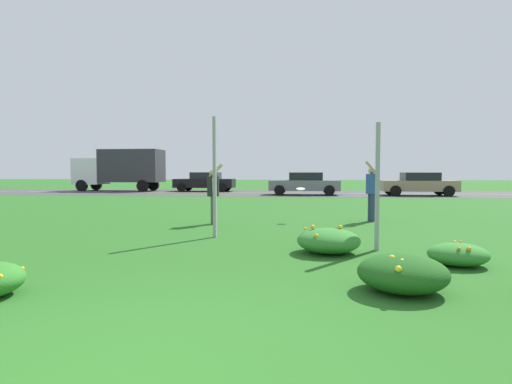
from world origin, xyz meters
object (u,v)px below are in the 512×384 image
car_gray_center_right (305,183)px  car_black_rightmost (205,182)px  frisbee_white (301,189)px  sign_post_by_roadside (377,187)px  person_catcher_blue_shirt (371,189)px  sign_post_near_path (215,177)px  car_tan_center_left (418,184)px  box_truck_white (121,168)px  person_thrower_dark_shirt (213,191)px

car_gray_center_right → car_black_rightmost: same height
frisbee_white → car_gray_center_right: bearing=89.6°
sign_post_by_roadside → person_catcher_blue_shirt: bearing=82.4°
frisbee_white → car_black_rightmost: (-7.44, 18.12, -0.24)m
sign_post_near_path → car_black_rightmost: sign_post_near_path is taller
sign_post_by_roadside → car_black_rightmost: sign_post_by_roadside is taller
car_tan_center_left → box_truck_white: 21.68m
sign_post_by_roadside → frisbee_white: 4.68m
person_catcher_blue_shirt → person_thrower_dark_shirt: bearing=-165.8°
frisbee_white → box_truck_white: bearing=127.9°
box_truck_white → frisbee_white: bearing=-52.1°
person_thrower_dark_shirt → car_black_rightmost: person_thrower_dark_shirt is taller
car_black_rightmost → box_truck_white: 6.77m
sign_post_near_path → person_catcher_blue_shirt: size_ratio=1.50×
car_tan_center_left → sign_post_by_roadside: bearing=-106.9°
frisbee_white → car_tan_center_left: bearing=63.3°
frisbee_white → sign_post_near_path: bearing=-120.5°
person_thrower_dark_shirt → sign_post_near_path: bearing=-76.4°
person_catcher_blue_shirt → box_truck_white: 24.18m
car_black_rightmost → box_truck_white: bearing=-180.0°
person_thrower_dark_shirt → frisbee_white: 2.65m
sign_post_by_roadside → box_truck_white: box_truck_white is taller
person_catcher_blue_shirt → frisbee_white: bearing=-174.0°
car_black_rightmost → sign_post_near_path: bearing=-75.5°
box_truck_white → sign_post_near_path: bearing=-60.3°
car_tan_center_left → car_gray_center_right: same height
sign_post_near_path → car_black_rightmost: (-5.52, 21.37, -0.64)m
person_thrower_dark_shirt → car_black_rightmost: 19.70m
frisbee_white → car_tan_center_left: (7.18, 14.29, -0.24)m
car_tan_center_left → car_gray_center_right: (-7.08, 0.00, 0.00)m
frisbee_white → car_tan_center_left: size_ratio=0.06×
car_gray_center_right → sign_post_near_path: bearing=-96.6°
sign_post_near_path → car_tan_center_left: (9.10, 17.55, -0.64)m
sign_post_near_path → car_black_rightmost: bearing=104.5°
sign_post_near_path → person_thrower_dark_shirt: (-0.56, 2.31, -0.43)m
person_catcher_blue_shirt → car_black_rightmost: bearing=118.1°
person_thrower_dark_shirt → frisbee_white: size_ratio=6.65×
car_tan_center_left → frisbee_white: bearing=-116.7°
sign_post_near_path → person_thrower_dark_shirt: 2.42m
car_black_rightmost → box_truck_white: (-6.68, -0.00, 1.06)m
sign_post_near_path → person_catcher_blue_shirt: bearing=40.8°
person_catcher_blue_shirt → frisbee_white: (-2.12, -0.22, -0.01)m
person_catcher_blue_shirt → car_tan_center_left: (5.07, 14.07, -0.25)m
sign_post_by_roadside → person_catcher_blue_shirt: 4.70m
person_catcher_blue_shirt → car_tan_center_left: person_catcher_blue_shirt is taller
person_catcher_blue_shirt → frisbee_white: size_ratio=7.02×
car_black_rightmost → frisbee_white: bearing=-67.7°
person_thrower_dark_shirt → car_tan_center_left: 18.04m
frisbee_white → car_gray_center_right: size_ratio=0.06×
sign_post_near_path → car_gray_center_right: 17.67m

